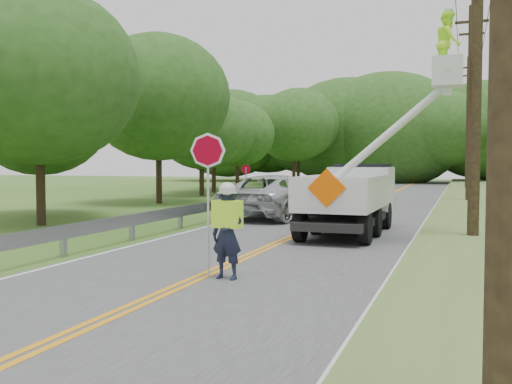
% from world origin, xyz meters
% --- Properties ---
extents(ground, '(140.00, 140.00, 0.00)m').
position_xyz_m(ground, '(0.00, 0.00, 0.00)').
color(ground, '#2D621D').
rests_on(ground, ground).
extents(road, '(7.20, 96.00, 0.03)m').
position_xyz_m(road, '(0.00, 14.00, 0.01)').
color(road, '#464648').
rests_on(road, ground).
extents(guardrail, '(0.18, 48.00, 0.77)m').
position_xyz_m(guardrail, '(-4.02, 14.91, 0.55)').
color(guardrail, '#909498').
rests_on(guardrail, ground).
extents(utility_poles, '(1.60, 43.30, 10.00)m').
position_xyz_m(utility_poles, '(5.00, 17.02, 5.27)').
color(utility_poles, black).
rests_on(utility_poles, ground).
extents(treeline_left, '(10.10, 54.96, 9.46)m').
position_xyz_m(treeline_left, '(-10.70, 28.88, 5.14)').
color(treeline_left, '#332319').
rests_on(treeline_left, ground).
extents(treeline_horizon, '(56.61, 13.93, 12.55)m').
position_xyz_m(treeline_horizon, '(-0.69, 56.29, 5.50)').
color(treeline_horizon, '#264A17').
rests_on(treeline_horizon, ground).
extents(flagger, '(1.10, 0.48, 2.77)m').
position_xyz_m(flagger, '(0.55, 2.82, 1.01)').
color(flagger, '#191E33').
rests_on(flagger, road).
extents(bucket_truck, '(4.33, 6.20, 6.16)m').
position_xyz_m(bucket_truck, '(1.70, 11.15, 1.44)').
color(bucket_truck, black).
rests_on(bucket_truck, road).
extents(suv_silver, '(3.57, 6.38, 1.69)m').
position_xyz_m(suv_silver, '(-2.20, 14.79, 0.86)').
color(suv_silver, silver).
rests_on(suv_silver, road).
extents(suv_darkgrey, '(3.73, 5.67, 1.53)m').
position_xyz_m(suv_darkgrey, '(-1.64, 23.16, 0.78)').
color(suv_darkgrey, '#3B3E44').
rests_on(suv_darkgrey, road).
extents(stop_sign_permanent, '(0.41, 0.22, 2.10)m').
position_xyz_m(stop_sign_permanent, '(-4.90, 18.32, 1.35)').
color(stop_sign_permanent, '#909498').
rests_on(stop_sign_permanent, ground).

